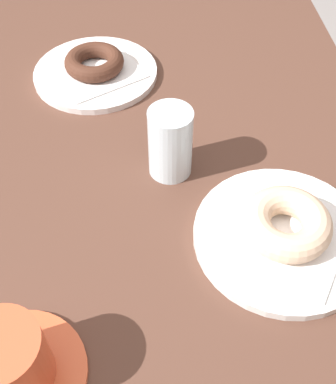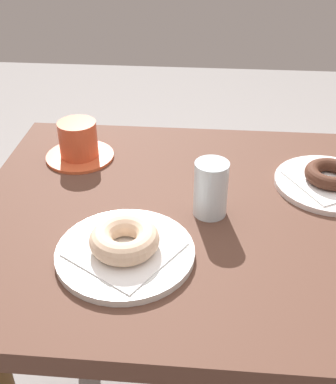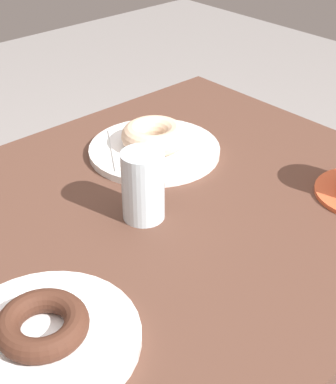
% 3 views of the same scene
% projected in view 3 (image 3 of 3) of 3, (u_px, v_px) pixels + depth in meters
% --- Properties ---
extents(table, '(1.05, 0.72, 0.74)m').
position_uv_depth(table, '(117.00, 298.00, 0.89)').
color(table, '#533428').
rests_on(table, ground_plane).
extents(plate_chocolate_ring, '(0.22, 0.22, 0.01)m').
position_uv_depth(plate_chocolate_ring, '(45.00, 339.00, 0.65)').
color(plate_chocolate_ring, white).
rests_on(plate_chocolate_ring, table).
extents(napkin_chocolate_ring, '(0.19, 0.19, 0.00)m').
position_uv_depth(napkin_chocolate_ring, '(44.00, 335.00, 0.65)').
color(napkin_chocolate_ring, white).
rests_on(napkin_chocolate_ring, plate_chocolate_ring).
extents(donut_chocolate_ring, '(0.11, 0.11, 0.03)m').
position_uv_depth(donut_chocolate_ring, '(42.00, 325.00, 0.64)').
color(donut_chocolate_ring, '#48281B').
rests_on(donut_chocolate_ring, napkin_chocolate_ring).
extents(plate_sugar_ring, '(0.24, 0.24, 0.01)m').
position_uv_depth(plate_sugar_ring, '(154.00, 150.00, 1.03)').
color(plate_sugar_ring, white).
rests_on(plate_sugar_ring, table).
extents(napkin_sugar_ring, '(0.21, 0.21, 0.00)m').
position_uv_depth(napkin_sugar_ring, '(154.00, 146.00, 1.02)').
color(napkin_sugar_ring, white).
rests_on(napkin_sugar_ring, plate_sugar_ring).
extents(donut_sugar_ring, '(0.12, 0.12, 0.04)m').
position_uv_depth(donut_sugar_ring, '(154.00, 136.00, 1.01)').
color(donut_sugar_ring, beige).
rests_on(donut_sugar_ring, napkin_sugar_ring).
extents(water_glass, '(0.06, 0.06, 0.11)m').
position_uv_depth(water_glass, '(143.00, 186.00, 0.83)').
color(water_glass, silver).
rests_on(water_glass, table).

